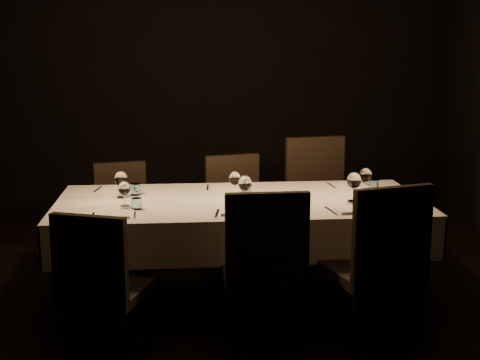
{
  "coord_description": "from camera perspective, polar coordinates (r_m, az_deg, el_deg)",
  "views": [
    {
      "loc": [
        -0.38,
        -4.47,
        1.85
      ],
      "look_at": [
        0.0,
        0.0,
        0.9
      ],
      "focal_mm": 50.0,
      "sensor_mm": 36.0,
      "label": 1
    }
  ],
  "objects": [
    {
      "name": "chair_near_center",
      "position": [
        3.99,
        2.06,
        -7.07
      ],
      "size": [
        0.49,
        0.49,
        1.01
      ],
      "rotation": [
        0.0,
        0.0,
        3.16
      ],
      "color": "black",
      "rests_on": "ground"
    },
    {
      "name": "place_setting_near_center",
      "position": [
        4.39,
        0.63,
        -1.38
      ],
      "size": [
        0.36,
        0.41,
        0.19
      ],
      "rotation": [
        0.0,
        0.0,
        -0.14
      ],
      "color": "silver",
      "rests_on": "dining_table"
    },
    {
      "name": "chair_far_center",
      "position": [
        5.39,
        -0.34,
        -2.39
      ],
      "size": [
        0.53,
        0.53,
        0.93
      ],
      "rotation": [
        0.0,
        0.0,
        0.21
      ],
      "color": "black",
      "rests_on": "ground"
    },
    {
      "name": "chair_far_left",
      "position": [
        5.5,
        -9.99,
        -2.62
      ],
      "size": [
        0.49,
        0.49,
        0.87
      ],
      "rotation": [
        0.0,
        0.0,
        0.2
      ],
      "color": "black",
      "rests_on": "ground"
    },
    {
      "name": "dining_table",
      "position": [
        4.64,
        0.0,
        -2.58
      ],
      "size": [
        2.52,
        1.12,
        0.76
      ],
      "color": "black",
      "rests_on": "ground"
    },
    {
      "name": "place_setting_near_right",
      "position": [
        4.53,
        10.06,
        -1.13
      ],
      "size": [
        0.38,
        0.42,
        0.2
      ],
      "rotation": [
        0.0,
        0.0,
        0.15
      ],
      "color": "silver",
      "rests_on": "dining_table"
    },
    {
      "name": "room",
      "position": [
        4.5,
        0.0,
        7.47
      ],
      "size": [
        5.01,
        6.01,
        3.01
      ],
      "color": "black",
      "rests_on": "ground"
    },
    {
      "name": "place_setting_far_center",
      "position": [
        4.81,
        -0.48,
        -0.29
      ],
      "size": [
        0.32,
        0.4,
        0.17
      ],
      "rotation": [
        0.0,
        0.0,
        -0.07
      ],
      "color": "silver",
      "rests_on": "dining_table"
    },
    {
      "name": "chair_near_left",
      "position": [
        3.91,
        -11.89,
        -8.39
      ],
      "size": [
        0.56,
        0.56,
        0.92
      ],
      "rotation": [
        0.0,
        0.0,
        2.79
      ],
      "color": "black",
      "rests_on": "ground"
    },
    {
      "name": "place_setting_near_left",
      "position": [
        4.39,
        -9.87,
        -1.69
      ],
      "size": [
        0.3,
        0.39,
        0.17
      ],
      "rotation": [
        0.0,
        0.0,
        0.05
      ],
      "color": "silver",
      "rests_on": "dining_table"
    },
    {
      "name": "place_setting_far_right",
      "position": [
        4.97,
        10.42,
        -0.05
      ],
      "size": [
        0.34,
        0.41,
        0.18
      ],
      "rotation": [
        0.0,
        0.0,
        0.12
      ],
      "color": "silver",
      "rests_on": "dining_table"
    },
    {
      "name": "chair_near_right",
      "position": [
        4.06,
        11.75,
        -6.73
      ],
      "size": [
        0.61,
        0.61,
        1.04
      ],
      "rotation": [
        0.0,
        0.0,
        3.4
      ],
      "color": "black",
      "rests_on": "ground"
    },
    {
      "name": "place_setting_far_left",
      "position": [
        4.82,
        -9.93,
        -0.39
      ],
      "size": [
        0.35,
        0.41,
        0.19
      ],
      "rotation": [
        0.0,
        0.0,
        -0.17
      ],
      "color": "silver",
      "rests_on": "dining_table"
    },
    {
      "name": "chair_far_right",
      "position": [
        5.55,
        6.83,
        -1.45
      ],
      "size": [
        0.58,
        0.58,
        1.06
      ],
      "rotation": [
        0.0,
        0.0,
        0.16
      ],
      "color": "black",
      "rests_on": "ground"
    }
  ]
}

